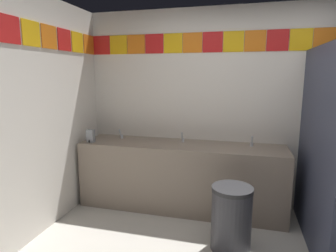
{
  "coord_description": "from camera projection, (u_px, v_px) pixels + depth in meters",
  "views": [
    {
      "loc": [
        0.02,
        -2.05,
        1.68
      ],
      "look_at": [
        -0.79,
        1.02,
        1.11
      ],
      "focal_mm": 30.5,
      "sensor_mm": 36.0,
      "label": 1
    }
  ],
  "objects": [
    {
      "name": "wall_back",
      "position": [
        241.0,
        108.0,
        3.61
      ],
      "size": [
        4.03,
        0.09,
        2.5
      ],
      "color": "silver",
      "rests_on": "ground_plane"
    },
    {
      "name": "wall_side",
      "position": [
        2.0,
        122.0,
        2.55
      ],
      "size": [
        0.09,
        3.24,
        2.5
      ],
      "color": "silver",
      "rests_on": "ground_plane"
    },
    {
      "name": "vanity_counter",
      "position": [
        181.0,
        175.0,
        3.61
      ],
      "size": [
        2.53,
        0.61,
        0.83
      ],
      "color": "gray",
      "rests_on": "ground_plane"
    },
    {
      "name": "faucet_left",
      "position": [
        121.0,
        135.0,
        3.82
      ],
      "size": [
        0.04,
        0.1,
        0.14
      ],
      "color": "silver",
      "rests_on": "vanity_counter"
    },
    {
      "name": "faucet_center",
      "position": [
        183.0,
        138.0,
        3.61
      ],
      "size": [
        0.04,
        0.1,
        0.14
      ],
      "color": "silver",
      "rests_on": "vanity_counter"
    },
    {
      "name": "faucet_right",
      "position": [
        252.0,
        142.0,
        3.4
      ],
      "size": [
        0.04,
        0.1,
        0.14
      ],
      "color": "silver",
      "rests_on": "vanity_counter"
    },
    {
      "name": "soap_dispenser",
      "position": [
        91.0,
        136.0,
        3.63
      ],
      "size": [
        0.09,
        0.09,
        0.16
      ],
      "color": "gray",
      "rests_on": "vanity_counter"
    },
    {
      "name": "trash_bin",
      "position": [
        231.0,
        218.0,
        2.74
      ],
      "size": [
        0.39,
        0.39,
        0.63
      ],
      "color": "#333338",
      "rests_on": "ground_plane"
    }
  ]
}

